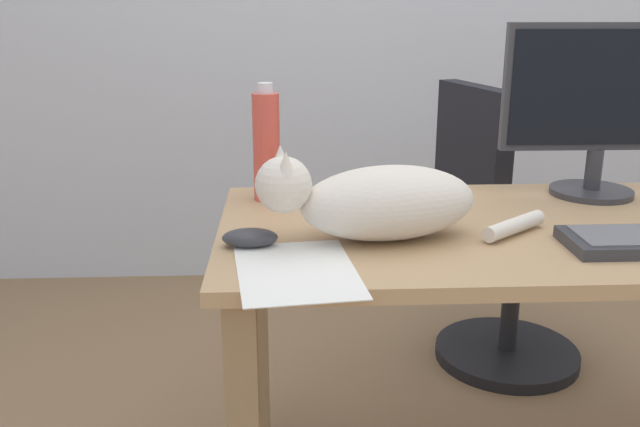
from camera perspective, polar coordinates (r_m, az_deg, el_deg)
name	(u,v)px	position (r m, az deg, el deg)	size (l,w,h in m)	color
desk	(534,271)	(1.61, 17.15, -4.52)	(1.38, 0.67, 0.72)	tan
office_chair	(502,248)	(2.34, 14.72, -2.75)	(0.50, 0.48, 0.94)	black
monitor	(602,104)	(1.81, 22.08, 8.35)	(0.48, 0.20, 0.41)	#333338
cat	(378,201)	(1.39, 4.75, 1.06)	(0.61, 0.24, 0.20)	silver
computer_mouse	(250,238)	(1.37, -5.75, -1.98)	(0.11, 0.06, 0.04)	#333338
paper_sheet	(296,270)	(1.25, -1.94, -4.68)	(0.21, 0.30, 0.00)	white
spray_bottle	(266,146)	(1.67, -4.41, 5.56)	(0.06, 0.06, 0.28)	#D84C3D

